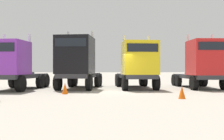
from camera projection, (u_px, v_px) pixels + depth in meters
ground at (114, 92)px, 16.01m from camera, size 200.00×200.00×0.00m
semi_truck_purple at (13, 65)px, 17.04m from camera, size 3.52×6.02×3.97m
semi_truck_black at (77, 62)px, 18.04m from camera, size 3.58×6.21×4.38m
semi_truck_yellow at (137, 65)px, 18.23m from camera, size 2.57×6.15×4.04m
semi_truck_red at (203, 64)px, 18.46m from camera, size 2.89×6.18×4.18m
traffic_cone_mid at (182, 92)px, 12.29m from camera, size 0.36×0.36×0.64m
traffic_cone_far at (65, 88)px, 14.61m from camera, size 0.36×0.36×0.67m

